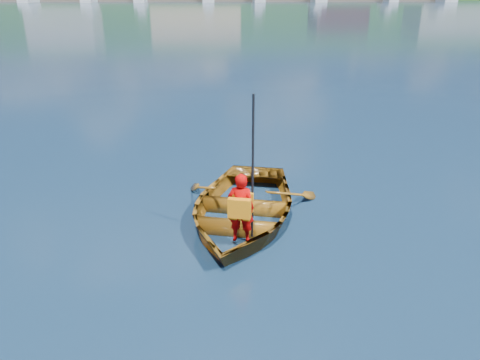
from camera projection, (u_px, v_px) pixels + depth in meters
The scene contains 4 objects.
ground at pixel (274, 201), 8.73m from camera, with size 600.00×600.00×0.00m.
rowboat at pixel (241, 208), 7.98m from camera, with size 3.34×4.08×0.74m.
child_paddler at pixel (241, 207), 6.97m from camera, with size 0.45×0.40×2.24m.
dock at pixel (179, 0), 144.64m from camera, with size 160.02×10.94×0.80m.
Camera 1 is at (-1.15, -7.86, 3.68)m, focal length 35.00 mm.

